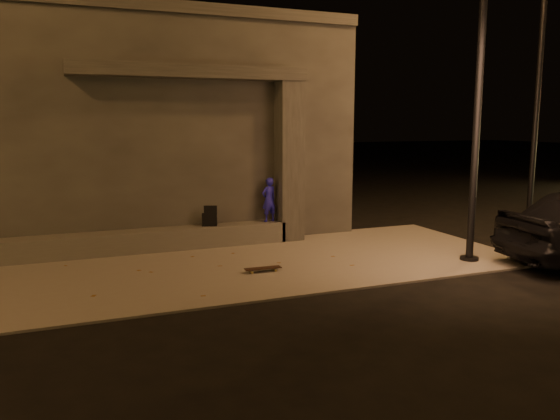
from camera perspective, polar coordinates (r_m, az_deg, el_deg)
name	(u,v)px	position (r m, az deg, el deg)	size (l,w,h in m)	color
ground	(281,296)	(8.81, 0.12, -8.94)	(120.00, 120.00, 0.00)	black
sidewalk	(243,264)	(10.61, -3.92, -5.70)	(11.00, 4.40, 0.04)	slate
building	(150,127)	(14.42, -13.42, 8.39)	(9.00, 5.10, 5.22)	#363331
ledge	(150,240)	(11.89, -13.45, -3.09)	(6.00, 0.55, 0.45)	#595750
column	(289,162)	(12.52, 0.97, 5.04)	(0.55, 0.55, 3.60)	#363331
canopy	(192,72)	(11.91, -9.22, 14.07)	(5.00, 0.70, 0.28)	#363331
skateboarder	(269,200)	(12.43, -1.17, 1.09)	(0.37, 0.24, 1.01)	#201CB9
backpack	(210,219)	(12.07, -7.37, -0.89)	(0.37, 0.30, 0.46)	black
skateboard	(263,268)	(10.00, -1.80, -6.13)	(0.68, 0.20, 0.07)	black
street_lamp_0	(482,29)	(11.30, 20.37, 17.30)	(0.36, 0.36, 7.89)	black
street_lamp_2	(540,68)	(15.66, 25.50, 13.28)	(0.36, 0.36, 7.23)	black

